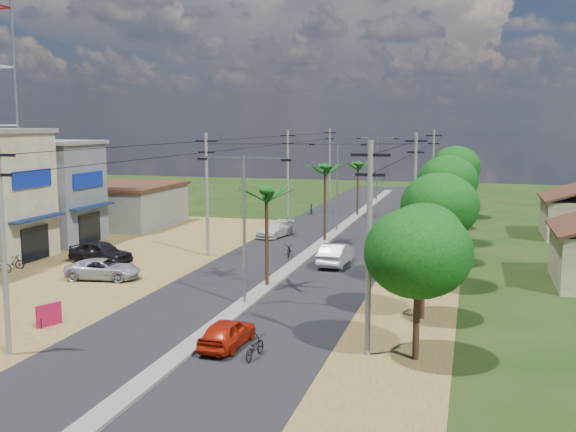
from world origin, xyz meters
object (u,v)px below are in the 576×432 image
(car_red_near, at_px, (227,334))
(car_white_far, at_px, (275,230))
(car_silver_mid, at_px, (336,255))
(roadside_sign, at_px, (49,315))
(car_parked_silver, at_px, (103,270))
(car_parked_dark, at_px, (101,253))
(moto_rider_east, at_px, (255,348))

(car_red_near, distance_m, car_white_far, 28.57)
(car_silver_mid, xyz_separation_m, roadside_sign, (-10.51, -17.28, -0.20))
(car_parked_silver, height_order, roadside_sign, car_parked_silver)
(car_parked_silver, bearing_deg, car_parked_dark, 24.42)
(car_silver_mid, distance_m, roadside_sign, 20.23)
(roadside_sign, bearing_deg, moto_rider_east, 14.06)
(car_white_far, relative_size, moto_rider_east, 2.53)
(car_white_far, relative_size, car_parked_silver, 0.96)
(car_silver_mid, xyz_separation_m, car_parked_silver, (-13.12, -7.92, -0.12))
(car_parked_dark, bearing_deg, roadside_sign, -148.58)
(car_parked_dark, bearing_deg, car_white_far, -21.77)
(roadside_sign, bearing_deg, car_silver_mid, 81.30)
(car_parked_silver, bearing_deg, car_red_near, -138.14)
(moto_rider_east, relative_size, roadside_sign, 1.36)
(car_white_far, height_order, moto_rider_east, car_white_far)
(car_parked_dark, bearing_deg, moto_rider_east, -123.07)
(car_silver_mid, distance_m, car_parked_dark, 16.24)
(car_silver_mid, bearing_deg, car_parked_silver, 33.13)
(moto_rider_east, bearing_deg, car_silver_mid, -83.42)
(car_silver_mid, relative_size, moto_rider_east, 2.65)
(car_parked_silver, bearing_deg, moto_rider_east, -137.31)
(car_silver_mid, bearing_deg, car_parked_dark, 15.27)
(car_white_far, xyz_separation_m, car_parked_dark, (-8.51, -13.69, 0.15))
(car_silver_mid, xyz_separation_m, car_white_far, (-7.29, 9.97, -0.12))
(moto_rider_east, bearing_deg, car_parked_dark, -37.80)
(car_parked_silver, xyz_separation_m, car_parked_dark, (-2.68, 4.20, 0.16))
(car_silver_mid, relative_size, car_parked_dark, 0.99)
(car_red_near, height_order, car_silver_mid, car_silver_mid)
(car_parked_silver, height_order, moto_rider_east, car_parked_silver)
(car_red_near, relative_size, car_silver_mid, 0.81)
(car_parked_dark, height_order, moto_rider_east, car_parked_dark)
(car_white_far, bearing_deg, car_parked_silver, -95.42)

